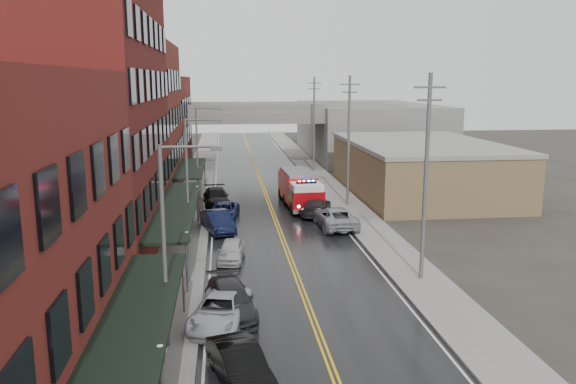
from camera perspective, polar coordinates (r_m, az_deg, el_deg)
road at (r=46.97m, az=-1.25°, el=-2.97°), size 11.00×160.00×0.02m
sidewalk_left at (r=46.87m, az=-10.18°, el=-3.09°), size 3.00×160.00×0.15m
sidewalk_right at (r=48.16m, az=7.44°, el=-2.62°), size 3.00×160.00×0.15m
curb_left at (r=46.79m, az=-8.16°, el=-3.05°), size 0.30×160.00×0.15m
curb_right at (r=47.79m, az=5.52°, el=-2.69°), size 0.30×160.00×0.15m
brick_building_b at (r=39.48m, az=-20.05°, el=6.87°), size 9.00×20.00×18.00m
brick_building_c at (r=56.71m, az=-15.90°, el=6.75°), size 9.00×15.00×15.00m
brick_building_far at (r=74.10m, az=-13.70°, el=6.68°), size 9.00×20.00×12.00m
tan_building at (r=59.59m, az=13.34°, el=2.23°), size 14.00×22.00×5.00m
right_far_block at (r=88.49m, az=8.04°, el=6.29°), size 18.00×30.00×8.00m
awning_0 at (r=21.42m, az=-15.27°, el=-12.83°), size 2.60×16.00×3.09m
awning_1 at (r=39.42m, az=-11.22°, el=-1.52°), size 2.60×18.00×3.09m
awning_2 at (r=56.58m, az=-9.84°, el=2.40°), size 2.60×13.00×3.09m
globe_lamp_0 at (r=19.79m, az=-12.79°, el=-17.00°), size 0.44×0.44×3.12m
globe_lamp_1 at (r=32.75m, az=-10.22°, el=-5.34°), size 0.44×0.44×3.12m
globe_lamp_2 at (r=46.32m, az=-9.17°, el=-0.39°), size 0.44×0.44×3.12m
street_lamp_0 at (r=24.31m, az=-11.95°, el=-4.24°), size 2.64×0.22×9.00m
street_lamp_1 at (r=39.92m, az=-9.88°, el=1.90°), size 2.64×0.22×9.00m
street_lamp_2 at (r=55.75m, az=-8.97°, el=4.58°), size 2.64×0.22×9.00m
utility_pole_0 at (r=32.82m, az=13.83°, el=1.70°), size 1.80×0.24×12.00m
utility_pole_1 at (r=51.86m, az=6.18°, el=5.40°), size 1.80×0.24×12.00m
utility_pole_2 at (r=71.43m, az=2.65°, el=7.07°), size 1.80×0.24×12.00m
overpass at (r=77.64m, az=-3.47°, el=7.16°), size 40.00×10.00×7.50m
fire_truck at (r=51.82m, az=1.22°, el=0.35°), size 3.91×8.92×3.20m
parked_car_left_1 at (r=22.78m, az=-4.87°, el=-17.16°), size 2.84×4.88×1.52m
parked_car_left_2 at (r=27.75m, az=-6.88°, el=-11.84°), size 3.57×5.66×1.46m
parked_car_left_3 at (r=28.74m, az=-5.91°, el=-10.87°), size 2.88×5.60×1.55m
parked_car_left_4 at (r=36.94m, az=-5.80°, el=-5.93°), size 2.09×4.18×1.37m
parked_car_left_5 at (r=43.88m, az=-7.16°, el=-2.99°), size 2.97×5.24×1.64m
parked_car_left_6 at (r=47.80m, az=-6.55°, el=-1.95°), size 2.93×5.21×1.38m
parked_car_left_7 at (r=52.84m, az=-7.30°, el=-0.54°), size 2.67×5.78×1.64m
parked_car_right_0 at (r=44.93m, az=4.82°, el=-2.58°), size 3.00×6.11×1.67m
parked_car_right_1 at (r=48.95m, az=2.87°, el=-1.43°), size 3.64×5.97×1.62m
parked_car_right_2 at (r=58.66m, az=1.18°, el=0.69°), size 2.25×4.68×1.54m
parked_car_right_3 at (r=65.67m, az=0.34°, el=1.78°), size 2.42×4.55×1.42m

